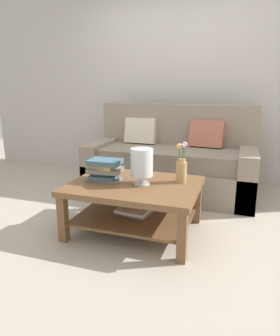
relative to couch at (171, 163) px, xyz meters
name	(u,v)px	position (x,y,z in m)	size (l,w,h in m)	color
ground_plane	(150,219)	(0.00, -0.91, -0.36)	(10.00, 10.00, 0.00)	#ADA393
back_wall	(186,81)	(0.00, 0.74, 0.99)	(6.40, 0.12, 2.70)	#BCB7B2
couch	(171,163)	(0.00, 0.00, 0.00)	(1.97, 0.90, 1.06)	gray
coffee_table	(135,197)	(-0.05, -1.18, -0.04)	(1.11, 0.85, 0.45)	brown
book_stack_main	(104,170)	(-0.34, -1.19, 0.19)	(0.33, 0.25, 0.19)	slate
glass_hurricane_vase	(142,163)	(0.01, -1.19, 0.27)	(0.19, 0.19, 0.31)	silver
flower_pitcher	(181,166)	(0.32, -1.02, 0.23)	(0.10, 0.10, 0.36)	tan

